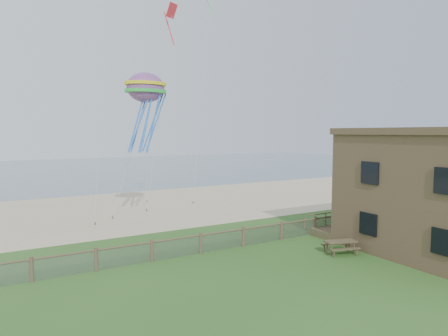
% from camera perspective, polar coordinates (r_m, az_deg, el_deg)
% --- Properties ---
extents(ground, '(160.00, 160.00, 0.00)m').
position_cam_1_polar(ground, '(21.01, 11.99, -14.85)').
color(ground, '#2C531C').
rests_on(ground, ground).
extents(sand_beach, '(72.00, 20.00, 0.02)m').
position_cam_1_polar(sand_beach, '(39.59, -9.94, -5.35)').
color(sand_beach, '#C9B291').
rests_on(sand_beach, ground).
extents(ocean, '(160.00, 68.00, 0.02)m').
position_cam_1_polar(ocean, '(82.00, -20.60, -0.22)').
color(ocean, slate).
rests_on(ocean, ground).
extents(chainlink_fence, '(36.20, 0.20, 1.25)m').
position_cam_1_polar(chainlink_fence, '(25.40, 2.77, -9.92)').
color(chainlink_fence, brown).
rests_on(chainlink_fence, ground).
extents(motel_deck, '(15.00, 2.00, 0.50)m').
position_cam_1_polar(motel_deck, '(33.53, 22.93, -7.15)').
color(motel_deck, brown).
rests_on(motel_deck, ground).
extents(picnic_table, '(2.19, 1.88, 0.79)m').
position_cam_1_polar(picnic_table, '(24.96, 16.28, -10.76)').
color(picnic_table, brown).
rests_on(picnic_table, ground).
extents(octopus_kite, '(3.60, 2.84, 6.66)m').
position_cam_1_polar(octopus_kite, '(31.54, -11.07, 8.12)').
color(octopus_kite, orange).
extents(kite_red, '(1.85, 2.10, 2.72)m').
position_cam_1_polar(kite_red, '(34.07, -7.46, 20.18)').
color(kite_red, red).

